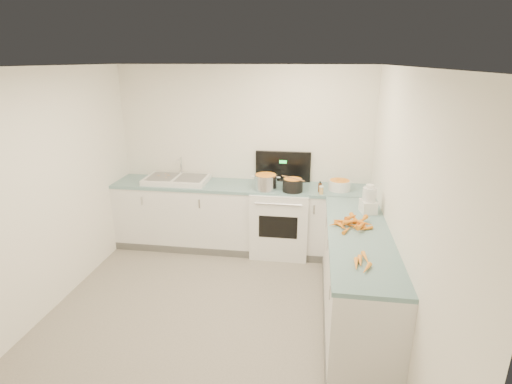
# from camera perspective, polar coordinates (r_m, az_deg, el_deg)

# --- Properties ---
(floor) EXTENTS (3.50, 4.00, 0.00)m
(floor) POSITION_cam_1_polar(r_m,az_deg,el_deg) (4.35, -6.35, -17.75)
(floor) COLOR gray
(floor) RESTS_ON ground
(ceiling) EXTENTS (3.50, 4.00, 0.00)m
(ceiling) POSITION_cam_1_polar(r_m,az_deg,el_deg) (3.52, -7.83, 17.31)
(ceiling) COLOR white
(ceiling) RESTS_ON ground
(wall_back) EXTENTS (3.50, 0.00, 2.50)m
(wall_back) POSITION_cam_1_polar(r_m,az_deg,el_deg) (5.62, -1.69, 4.95)
(wall_back) COLOR white
(wall_back) RESTS_ON ground
(wall_front) EXTENTS (3.50, 0.00, 2.50)m
(wall_front) POSITION_cam_1_polar(r_m,az_deg,el_deg) (2.13, -22.14, -21.00)
(wall_front) COLOR white
(wall_front) RESTS_ON ground
(wall_left) EXTENTS (0.00, 4.00, 2.50)m
(wall_left) POSITION_cam_1_polar(r_m,az_deg,el_deg) (4.53, -28.91, -0.75)
(wall_left) COLOR white
(wall_left) RESTS_ON ground
(wall_right) EXTENTS (0.00, 4.00, 2.50)m
(wall_right) POSITION_cam_1_polar(r_m,az_deg,el_deg) (3.71, 20.11, -3.41)
(wall_right) COLOR white
(wall_right) RESTS_ON ground
(counter_back) EXTENTS (3.50, 0.62, 0.94)m
(counter_back) POSITION_cam_1_polar(r_m,az_deg,el_deg) (5.58, -2.15, -3.58)
(counter_back) COLOR white
(counter_back) RESTS_ON ground
(counter_right) EXTENTS (0.62, 2.20, 0.94)m
(counter_right) POSITION_cam_1_polar(r_m,az_deg,el_deg) (4.26, 14.15, -11.54)
(counter_right) COLOR white
(counter_right) RESTS_ON ground
(stove) EXTENTS (0.76, 0.65, 1.36)m
(stove) POSITION_cam_1_polar(r_m,az_deg,el_deg) (5.49, 3.48, -3.91)
(stove) COLOR white
(stove) RESTS_ON ground
(sink) EXTENTS (0.86, 0.52, 0.31)m
(sink) POSITION_cam_1_polar(r_m,az_deg,el_deg) (5.64, -11.24, 1.77)
(sink) COLOR white
(sink) RESTS_ON counter_back
(steel_pot) EXTENTS (0.36, 0.36, 0.22)m
(steel_pot) POSITION_cam_1_polar(r_m,az_deg,el_deg) (5.20, 1.40, 1.32)
(steel_pot) COLOR silver
(steel_pot) RESTS_ON stove
(black_pot) EXTENTS (0.32, 0.32, 0.18)m
(black_pot) POSITION_cam_1_polar(r_m,az_deg,el_deg) (5.15, 5.26, 0.87)
(black_pot) COLOR black
(black_pot) RESTS_ON stove
(wooden_spoon) EXTENTS (0.30, 0.22, 0.02)m
(wooden_spoon) POSITION_cam_1_polar(r_m,az_deg,el_deg) (5.12, 5.29, 1.96)
(wooden_spoon) COLOR #AD7A47
(wooden_spoon) RESTS_ON black_pot
(mixing_bowl) EXTENTS (0.36, 0.36, 0.13)m
(mixing_bowl) POSITION_cam_1_polar(r_m,az_deg,el_deg) (5.30, 11.83, 0.96)
(mixing_bowl) COLOR white
(mixing_bowl) RESTS_ON counter_back
(extract_bottle) EXTENTS (0.05, 0.05, 0.12)m
(extract_bottle) POSITION_cam_1_polar(r_m,az_deg,el_deg) (5.17, 9.12, 0.63)
(extract_bottle) COLOR #593319
(extract_bottle) RESTS_ON counter_back
(spice_jar) EXTENTS (0.05, 0.05, 0.09)m
(spice_jar) POSITION_cam_1_polar(r_m,az_deg,el_deg) (5.10, 9.31, 0.20)
(spice_jar) COLOR #E5B266
(spice_jar) RESTS_ON counter_back
(food_processor) EXTENTS (0.19, 0.22, 0.32)m
(food_processor) POSITION_cam_1_polar(r_m,az_deg,el_deg) (4.57, 15.81, -1.19)
(food_processor) COLOR white
(food_processor) RESTS_ON counter_right
(carrot_pile) EXTENTS (0.44, 0.45, 0.10)m
(carrot_pile) POSITION_cam_1_polar(r_m,az_deg,el_deg) (4.19, 13.69, -4.31)
(carrot_pile) COLOR orange
(carrot_pile) RESTS_ON counter_right
(peeled_carrots) EXTENTS (0.16, 0.36, 0.04)m
(peeled_carrots) POSITION_cam_1_polar(r_m,az_deg,el_deg) (3.47, 14.94, -9.70)
(peeled_carrots) COLOR orange
(peeled_carrots) RESTS_ON counter_right
(peelings) EXTENTS (0.19, 0.25, 0.01)m
(peelings) POSITION_cam_1_polar(r_m,az_deg,el_deg) (5.71, -13.05, 2.26)
(peelings) COLOR tan
(peelings) RESTS_ON sink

